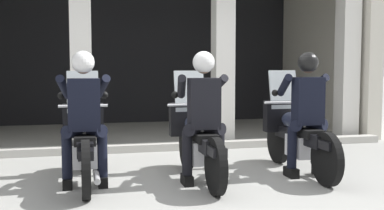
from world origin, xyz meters
TOP-DOWN VIEW (x-y plane):
  - ground_plane at (0.00, 3.00)m, footprint 80.00×80.00m
  - station_building at (-0.13, 4.40)m, footprint 8.58×4.21m
  - kerb_strip at (-0.13, 1.80)m, footprint 8.08×0.24m
  - motorcycle_left at (-1.38, -0.10)m, footprint 0.62×2.04m
  - police_officer_left at (-1.38, -0.38)m, footprint 0.63×0.61m
  - motorcycle_center at (0.00, -0.26)m, footprint 0.62×2.04m
  - police_officer_center at (0.00, -0.54)m, footprint 0.63×0.61m
  - motorcycle_right at (1.38, -0.18)m, footprint 0.62×2.04m
  - police_officer_right at (1.38, -0.46)m, footprint 0.63×0.61m

SIDE VIEW (x-z plane):
  - ground_plane at x=0.00m, z-range 0.00..0.00m
  - kerb_strip at x=-0.13m, z-range 0.00..0.12m
  - motorcycle_left at x=-1.38m, z-range -0.17..1.17m
  - motorcycle_center at x=0.00m, z-range -0.17..1.17m
  - motorcycle_right at x=1.38m, z-range -0.17..1.17m
  - police_officer_left at x=-1.38m, z-range 0.15..1.73m
  - police_officer_center at x=0.00m, z-range 0.15..1.73m
  - police_officer_right at x=1.38m, z-range 0.15..1.73m
  - station_building at x=-0.13m, z-range 0.41..3.86m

